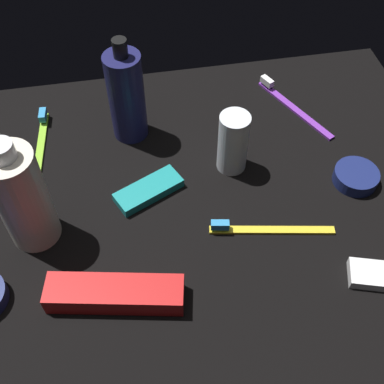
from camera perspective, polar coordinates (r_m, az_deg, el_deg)
ground_plane at (r=73.78cm, az=-0.00°, el=-1.73°), size 84.00×64.00×1.20cm
lotion_bottle at (r=78.74cm, az=-7.66°, el=11.04°), size 5.76×5.76×18.13cm
bodywash_bottle at (r=67.44cm, az=-19.24°, el=-0.61°), size 6.88×6.88×18.17cm
deodorant_stick at (r=74.72cm, az=4.81°, el=5.76°), size 4.65×4.65×10.34cm
toothbrush_yellow at (r=70.79cm, az=8.44°, el=-4.25°), size 17.92×4.45×2.10cm
toothbrush_lime at (r=84.14cm, az=-17.30°, el=5.20°), size 2.80×18.04×2.10cm
toothbrush_purple at (r=89.37cm, az=11.43°, el=10.03°), size 8.97×16.71×2.10cm
toothpaste_box_red at (r=64.52cm, az=-8.97°, el=-11.65°), size 18.12×7.81×3.20cm
snack_bar_teal at (r=74.30cm, az=-5.08°, el=0.21°), size 11.11×8.04×1.50cm
cream_tin_right at (r=79.23cm, az=18.69°, el=1.47°), size 6.85×6.85×2.08cm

